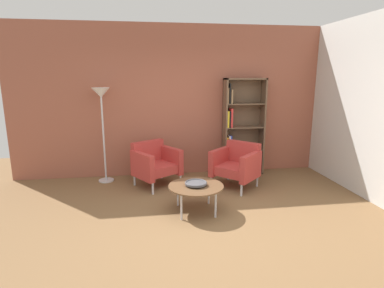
{
  "coord_description": "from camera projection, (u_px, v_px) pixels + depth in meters",
  "views": [
    {
      "loc": [
        -0.64,
        -3.62,
        1.95
      ],
      "look_at": [
        0.01,
        0.84,
        0.95
      ],
      "focal_mm": 28.96,
      "sensor_mm": 36.0,
      "label": 1
    }
  ],
  "objects": [
    {
      "name": "brick_back_panel",
      "position": [
        180.0,
        101.0,
        6.07
      ],
      "size": [
        6.4,
        0.12,
        2.9
      ],
      "primitive_type": "cube",
      "color": "#9E5642",
      "rests_on": "ground_plane"
    },
    {
      "name": "coffee_table_low",
      "position": [
        196.0,
        187.0,
        4.47
      ],
      "size": [
        0.8,
        0.8,
        0.4
      ],
      "color": "brown",
      "rests_on": "ground_plane"
    },
    {
      "name": "plaster_right_partition",
      "position": [
        380.0,
        109.0,
        4.68
      ],
      "size": [
        0.12,
        5.2,
        2.9
      ],
      "primitive_type": "cube",
      "color": "silver",
      "rests_on": "ground_plane"
    },
    {
      "name": "armchair_by_bookshelf",
      "position": [
        155.0,
        163.0,
        5.56
      ],
      "size": [
        0.94,
        0.92,
        0.78
      ],
      "rotation": [
        0.0,
        0.0,
        0.58
      ],
      "color": "#B73833",
      "rests_on": "ground_plane"
    },
    {
      "name": "floor_lamp_torchiere",
      "position": [
        102.0,
        104.0,
        5.54
      ],
      "size": [
        0.32,
        0.32,
        1.74
      ],
      "color": "silver",
      "rests_on": "ground_plane"
    },
    {
      "name": "ground_plane",
      "position": [
        201.0,
        229.0,
        4.01
      ],
      "size": [
        8.32,
        8.32,
        0.0
      ],
      "primitive_type": "plane",
      "color": "brown"
    },
    {
      "name": "armchair_near_window",
      "position": [
        237.0,
        164.0,
        5.48
      ],
      "size": [
        0.95,
        0.95,
        0.78
      ],
      "rotation": [
        0.0,
        0.0,
        -0.8
      ],
      "color": "#B73833",
      "rests_on": "ground_plane"
    },
    {
      "name": "decorative_bowl",
      "position": [
        196.0,
        183.0,
        4.45
      ],
      "size": [
        0.32,
        0.32,
        0.05
      ],
      "color": "#4C4C51",
      "rests_on": "coffee_table_low"
    },
    {
      "name": "bookshelf_tall",
      "position": [
        240.0,
        129.0,
        6.16
      ],
      "size": [
        0.8,
        0.3,
        1.9
      ],
      "color": "brown",
      "rests_on": "ground_plane"
    }
  ]
}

